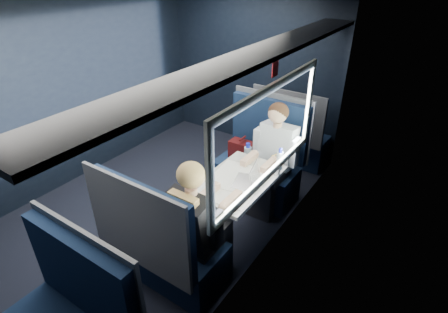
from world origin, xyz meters
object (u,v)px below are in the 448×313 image
Objects in this scene: bottle_small at (280,160)px; cup at (276,170)px; table at (235,185)px; seat_bay_near at (259,163)px; man at (273,154)px; laptop at (250,179)px; woman at (197,221)px; seat_row_front at (291,137)px; seat_bay_far at (164,248)px.

cup is at bearing -80.98° from bottle_small.
table is 0.79× the size of seat_bay_near.
laptop is at bearing -81.89° from man.
woman is 3.96× the size of laptop.
seat_row_front is 0.88× the size of woman.
woman is at bearing -90.00° from man.
bottle_small is 0.12m from cup.
seat_bay_near is 1.75m from seat_bay_far.
table is at bearing 78.22° from seat_bay_far.
bottle_small is at bearing 55.70° from table.
table is 0.93m from seat_bay_far.
seat_row_front is 2.54m from woman.
seat_bay_near is 3.78× the size of laptop.
seat_row_front reaches higher than table.
man is at bearing 90.00° from woman.
man is (0.25, -1.10, 0.31)m from seat_row_front.
seat_bay_near reaches higher than cup.
seat_row_front is at bearing 90.00° from seat_bay_far.
table is 0.44m from cup.
table is at bearing 95.45° from woman.
man is 0.38m from bottle_small.
bottle_small is (0.21, 1.12, 0.12)m from woman.
table is 0.86× the size of seat_row_front.
woman is 13.56× the size of cup.
seat_bay_near is at bearing 130.65° from cup.
man is 13.56× the size of cup.
seat_row_front is at bearing 108.48° from bottle_small.
laptop is at bearing -67.74° from seat_bay_near.
seat_bay_near is 0.78m from bottle_small.
seat_bay_near is 1.63m from woman.
cup is (0.48, 1.18, 0.37)m from seat_bay_far.
seat_row_front is (0.01, 0.92, -0.01)m from seat_bay_near.
seat_bay_near reaches higher than laptop.
man is at bearing 80.97° from seat_bay_far.
bottle_small is (0.47, -0.46, 0.42)m from seat_bay_near.
laptop is (0.35, -1.80, 0.39)m from seat_row_front.
seat_row_front is at bearing 95.70° from woman.
seat_bay_near is 0.84m from cup.
bottle_small is 2.45× the size of cup.
seat_row_front is 11.90× the size of cup.
seat_bay_far is 1.43m from bottle_small.
man reaches higher than laptop.
seat_bay_far is 0.95× the size of woman.
man reaches higher than seat_row_front.
cup is (0.48, -1.49, 0.38)m from seat_row_front.
table is at bearing -134.48° from cup.
woman reaches higher than table.
seat_row_front is at bearing 89.46° from seat_bay_near.
woman is (0.25, 0.17, 0.31)m from seat_bay_far.
man reaches higher than seat_bay_near.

